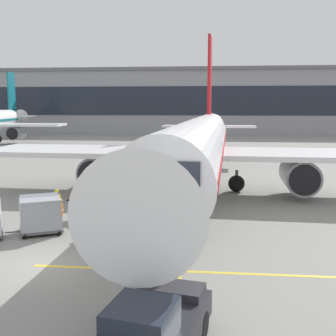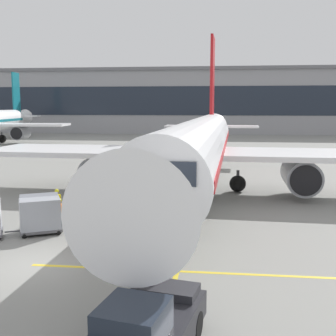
# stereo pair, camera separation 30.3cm
# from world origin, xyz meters

# --- Properties ---
(ground_plane) EXTENTS (600.00, 600.00, 0.00)m
(ground_plane) POSITION_xyz_m (0.00, 0.00, 0.00)
(ground_plane) COLOR gray
(parked_airplane) EXTENTS (31.48, 41.24, 13.64)m
(parked_airplane) POSITION_xyz_m (5.90, 14.78, 3.42)
(parked_airplane) COLOR white
(parked_airplane) RESTS_ON ground
(belt_loader) EXTENTS (5.25, 3.95, 2.74)m
(belt_loader) POSITION_xyz_m (1.39, 7.49, 0.83)
(belt_loader) COLOR gold
(belt_loader) RESTS_ON ground
(baggage_cart_lead) EXTENTS (2.79, 2.32, 1.91)m
(baggage_cart_lead) POSITION_xyz_m (-1.58, 4.18, 1.00)
(baggage_cart_lead) COLOR #515156
(baggage_cart_lead) RESTS_ON ground
(pushback_tug) EXTENTS (2.95, 4.73, 1.83)m
(pushback_tug) POSITION_xyz_m (5.41, -5.83, 0.83)
(pushback_tug) COLOR #232328
(pushback_tug) RESTS_ON ground
(ground_crew_by_loader) EXTENTS (0.32, 0.56, 1.74)m
(ground_crew_by_loader) POSITION_xyz_m (-0.62, 4.36, 1.00)
(ground_crew_by_loader) COLOR #333847
(ground_crew_by_loader) RESTS_ON ground
(ground_crew_by_carts) EXTENTS (0.40, 0.50, 1.74)m
(ground_crew_by_carts) POSITION_xyz_m (1.77, 4.75, 1.00)
(ground_crew_by_carts) COLOR #514C42
(ground_crew_by_carts) RESTS_ON ground
(ground_crew_marshaller) EXTENTS (0.52, 0.39, 1.74)m
(ground_crew_marshaller) POSITION_xyz_m (-1.63, 6.61, 1.00)
(ground_crew_marshaller) COLOR #514C42
(ground_crew_marshaller) RESTS_ON ground
(safety_cone_engine_keepout) EXTENTS (0.63, 0.63, 0.71)m
(safety_cone_engine_keepout) POSITION_xyz_m (-2.43, 11.52, 0.35)
(safety_cone_engine_keepout) COLOR black
(safety_cone_engine_keepout) RESTS_ON ground
(safety_cone_wingtip) EXTENTS (0.70, 0.70, 0.79)m
(safety_cone_wingtip) POSITION_xyz_m (-0.07, 13.30, 0.39)
(safety_cone_wingtip) COLOR black
(safety_cone_wingtip) RESTS_ON ground
(safety_cone_nose_mark) EXTENTS (0.61, 0.61, 0.69)m
(safety_cone_nose_mark) POSITION_xyz_m (-1.09, 10.47, 0.34)
(safety_cone_nose_mark) COLOR black
(safety_cone_nose_mark) RESTS_ON ground
(apron_guidance_line_lead_in) EXTENTS (0.20, 110.00, 0.01)m
(apron_guidance_line_lead_in) POSITION_xyz_m (5.69, 14.04, 0.00)
(apron_guidance_line_lead_in) COLOR yellow
(apron_guidance_line_lead_in) RESTS_ON ground
(apron_guidance_line_stop_bar) EXTENTS (12.00, 0.20, 0.01)m
(apron_guidance_line_stop_bar) POSITION_xyz_m (5.86, -0.02, 0.00)
(apron_guidance_line_stop_bar) COLOR yellow
(apron_guidance_line_stop_bar) RESTS_ON ground
(terminal_building) EXTENTS (113.47, 17.26, 14.76)m
(terminal_building) POSITION_xyz_m (9.26, 86.08, 7.33)
(terminal_building) COLOR #939399
(terminal_building) RESTS_ON ground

